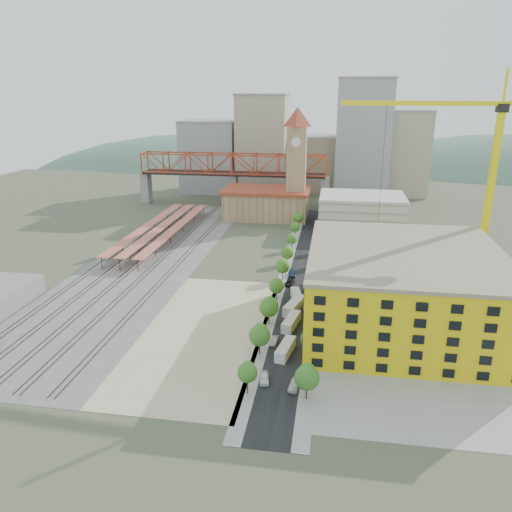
% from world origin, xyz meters
% --- Properties ---
extents(ground, '(400.00, 400.00, 0.00)m').
position_xyz_m(ground, '(0.00, 0.00, 0.00)').
color(ground, '#474C38').
rests_on(ground, ground).
extents(ballast_strip, '(36.00, 165.00, 0.06)m').
position_xyz_m(ballast_strip, '(-36.00, 17.50, 0.03)').
color(ballast_strip, '#605E59').
rests_on(ballast_strip, ground).
extents(dirt_lot, '(28.00, 67.00, 0.06)m').
position_xyz_m(dirt_lot, '(-4.00, -31.50, 0.03)').
color(dirt_lot, tan).
rests_on(dirt_lot, ground).
extents(street_asphalt, '(12.00, 170.00, 0.06)m').
position_xyz_m(street_asphalt, '(16.00, 15.00, 0.03)').
color(street_asphalt, black).
rests_on(street_asphalt, ground).
extents(sidewalk_west, '(3.00, 170.00, 0.04)m').
position_xyz_m(sidewalk_west, '(10.50, 15.00, 0.02)').
color(sidewalk_west, gray).
rests_on(sidewalk_west, ground).
extents(sidewalk_east, '(3.00, 170.00, 0.04)m').
position_xyz_m(sidewalk_east, '(21.50, 15.00, 0.02)').
color(sidewalk_east, gray).
rests_on(sidewalk_east, ground).
extents(construction_pad, '(50.00, 90.00, 0.06)m').
position_xyz_m(construction_pad, '(45.00, -20.00, 0.03)').
color(construction_pad, gray).
rests_on(construction_pad, ground).
extents(rail_tracks, '(26.56, 160.00, 0.18)m').
position_xyz_m(rail_tracks, '(-37.80, 17.50, 0.15)').
color(rail_tracks, '#382B23').
rests_on(rail_tracks, ground).
extents(platform_canopies, '(16.00, 80.00, 4.12)m').
position_xyz_m(platform_canopies, '(-41.00, 45.00, 3.99)').
color(platform_canopies, '#C56B4C').
rests_on(platform_canopies, ground).
extents(station_hall, '(38.00, 24.00, 13.10)m').
position_xyz_m(station_hall, '(-5.00, 82.00, 6.67)').
color(station_hall, tan).
rests_on(station_hall, ground).
extents(clock_tower, '(12.00, 12.00, 52.00)m').
position_xyz_m(clock_tower, '(8.00, 79.99, 28.70)').
color(clock_tower, tan).
rests_on(clock_tower, ground).
extents(parking_garage, '(34.00, 26.00, 14.00)m').
position_xyz_m(parking_garage, '(36.00, 70.00, 7.00)').
color(parking_garage, silver).
rests_on(parking_garage, ground).
extents(truss_bridge, '(94.00, 9.60, 25.60)m').
position_xyz_m(truss_bridge, '(-25.00, 105.00, 18.86)').
color(truss_bridge, gray).
rests_on(truss_bridge, ground).
extents(construction_building, '(44.60, 50.60, 18.80)m').
position_xyz_m(construction_building, '(42.00, -20.00, 9.41)').
color(construction_building, yellow).
rests_on(construction_building, ground).
extents(street_trees, '(15.40, 124.40, 8.00)m').
position_xyz_m(street_trees, '(16.00, 5.00, 0.00)').
color(street_trees, '#246A20').
rests_on(street_trees, ground).
extents(skyline, '(133.00, 46.00, 60.00)m').
position_xyz_m(skyline, '(7.47, 142.31, 22.81)').
color(skyline, '#9EA0A3').
rests_on(skyline, ground).
extents(distant_hills, '(647.00, 264.00, 227.00)m').
position_xyz_m(distant_hills, '(45.28, 260.00, -79.54)').
color(distant_hills, '#4C6B59').
rests_on(distant_hills, ground).
extents(tower_crane, '(55.87, 5.10, 59.64)m').
position_xyz_m(tower_crane, '(62.64, 8.05, 36.80)').
color(tower_crane, yellow).
rests_on(tower_crane, ground).
extents(site_trailer_a, '(3.91, 9.18, 2.44)m').
position_xyz_m(site_trailer_a, '(16.00, -39.19, 1.22)').
color(site_trailer_a, silver).
rests_on(site_trailer_a, ground).
extents(site_trailer_b, '(4.07, 9.51, 2.52)m').
position_xyz_m(site_trailer_b, '(16.00, -25.71, 1.26)').
color(site_trailer_b, silver).
rests_on(site_trailer_b, ground).
extents(site_trailer_c, '(5.38, 10.46, 2.77)m').
position_xyz_m(site_trailer_c, '(16.00, -16.56, 1.38)').
color(site_trailer_c, silver).
rests_on(site_trailer_c, ground).
extents(site_trailer_d, '(4.06, 9.22, 2.44)m').
position_xyz_m(site_trailer_d, '(16.00, -10.09, 1.22)').
color(site_trailer_d, silver).
rests_on(site_trailer_d, ground).
extents(car_0, '(2.56, 4.78, 1.55)m').
position_xyz_m(car_0, '(13.00, -50.45, 0.77)').
color(car_0, white).
rests_on(car_0, ground).
extents(car_1, '(1.93, 4.43, 1.42)m').
position_xyz_m(car_1, '(13.00, -34.78, 0.71)').
color(car_1, gray).
rests_on(car_1, ground).
extents(car_2, '(2.81, 5.02, 1.33)m').
position_xyz_m(car_2, '(13.00, 1.51, 0.66)').
color(car_2, black).
rests_on(car_2, ground).
extents(car_3, '(2.69, 5.42, 1.51)m').
position_xyz_m(car_3, '(13.00, 9.05, 0.76)').
color(car_3, navy).
rests_on(car_3, ground).
extents(car_4, '(2.45, 4.90, 1.60)m').
position_xyz_m(car_4, '(19.00, -51.97, 0.80)').
color(car_4, silver).
rests_on(car_4, ground).
extents(car_5, '(1.75, 4.47, 1.45)m').
position_xyz_m(car_5, '(19.00, -14.92, 0.72)').
color(car_5, '#A8A7AD').
rests_on(car_5, ground).
extents(car_6, '(2.62, 5.00, 1.34)m').
position_xyz_m(car_6, '(19.00, 25.46, 0.67)').
color(car_6, black).
rests_on(car_6, ground).
extents(car_7, '(2.30, 5.17, 1.47)m').
position_xyz_m(car_7, '(19.00, 49.96, 0.74)').
color(car_7, navy).
rests_on(car_7, ground).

